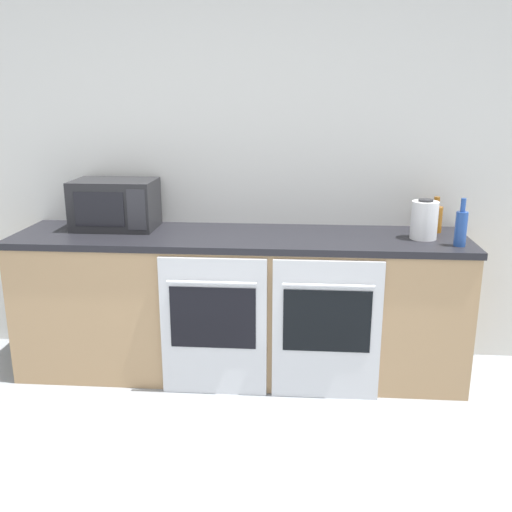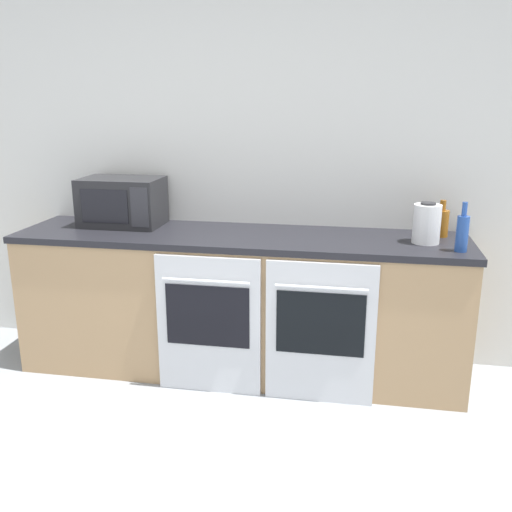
{
  "view_description": "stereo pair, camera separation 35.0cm",
  "coord_description": "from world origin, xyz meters",
  "px_view_note": "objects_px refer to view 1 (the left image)",
  "views": [
    {
      "loc": [
        0.36,
        -1.23,
        1.71
      ],
      "look_at": [
        0.1,
        2.13,
        0.76
      ],
      "focal_mm": 40.0,
      "sensor_mm": 36.0,
      "label": 1
    },
    {
      "loc": [
        0.71,
        -1.19,
        1.71
      ],
      "look_at": [
        0.1,
        2.13,
        0.76
      ],
      "focal_mm": 40.0,
      "sensor_mm": 36.0,
      "label": 2
    }
  ],
  "objects_px": {
    "oven_right": "(326,330)",
    "bottle_amber": "(435,218)",
    "bottle_blue": "(461,227)",
    "kettle": "(424,220)",
    "oven_left": "(213,326)",
    "microwave": "(115,204)"
  },
  "relations": [
    {
      "from": "oven_right",
      "to": "bottle_amber",
      "type": "distance_m",
      "value": 1.0
    },
    {
      "from": "bottle_blue",
      "to": "bottle_amber",
      "type": "bearing_deg",
      "value": 100.78
    },
    {
      "from": "bottle_blue",
      "to": "kettle",
      "type": "bearing_deg",
      "value": 137.04
    },
    {
      "from": "oven_left",
      "to": "oven_right",
      "type": "relative_size",
      "value": 1.0
    },
    {
      "from": "oven_left",
      "to": "bottle_blue",
      "type": "bearing_deg",
      "value": 6.54
    },
    {
      "from": "oven_left",
      "to": "bottle_amber",
      "type": "height_order",
      "value": "bottle_amber"
    },
    {
      "from": "bottle_amber",
      "to": "bottle_blue",
      "type": "bearing_deg",
      "value": -79.22
    },
    {
      "from": "oven_left",
      "to": "oven_right",
      "type": "xyz_separation_m",
      "value": [
        0.65,
        0.0,
        0.0
      ]
    },
    {
      "from": "oven_right",
      "to": "kettle",
      "type": "distance_m",
      "value": 0.87
    },
    {
      "from": "microwave",
      "to": "oven_right",
      "type": "bearing_deg",
      "value": -18.62
    },
    {
      "from": "oven_left",
      "to": "kettle",
      "type": "distance_m",
      "value": 1.38
    },
    {
      "from": "bottle_amber",
      "to": "oven_left",
      "type": "bearing_deg",
      "value": -159.39
    },
    {
      "from": "bottle_amber",
      "to": "microwave",
      "type": "bearing_deg",
      "value": -178.62
    },
    {
      "from": "oven_left",
      "to": "oven_right",
      "type": "height_order",
      "value": "same"
    },
    {
      "from": "oven_left",
      "to": "bottle_amber",
      "type": "relative_size",
      "value": 3.79
    },
    {
      "from": "bottle_blue",
      "to": "kettle",
      "type": "relative_size",
      "value": 1.15
    },
    {
      "from": "microwave",
      "to": "bottle_blue",
      "type": "distance_m",
      "value": 2.09
    },
    {
      "from": "bottle_blue",
      "to": "bottle_amber",
      "type": "distance_m",
      "value": 0.34
    },
    {
      "from": "oven_right",
      "to": "kettle",
      "type": "relative_size",
      "value": 3.56
    },
    {
      "from": "oven_right",
      "to": "microwave",
      "type": "relative_size",
      "value": 1.64
    },
    {
      "from": "bottle_amber",
      "to": "kettle",
      "type": "bearing_deg",
      "value": -120.54
    },
    {
      "from": "bottle_blue",
      "to": "oven_right",
      "type": "bearing_deg",
      "value": -167.81
    }
  ]
}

